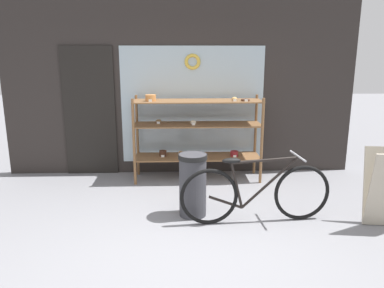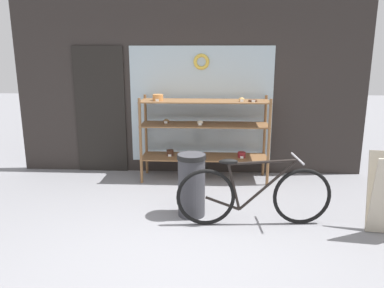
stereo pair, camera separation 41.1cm
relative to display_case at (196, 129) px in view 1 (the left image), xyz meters
name	(u,v)px [view 1 (the left image)]	position (x,y,z in m)	size (l,w,h in m)	color
ground_plane	(183,254)	(-0.25, -2.35, -0.82)	(30.00, 30.00, 0.00)	gray
storefront_facade	(178,85)	(-0.29, 0.40, 0.65)	(5.74, 0.13, 3.00)	#2D2826
display_case	(196,129)	(0.00, 0.00, 0.00)	(1.99, 0.53, 1.37)	brown
bicycle	(256,193)	(0.63, -1.63, -0.45)	(1.82, 0.46, 0.82)	black
trash_bin	(193,183)	(-0.11, -1.40, -0.40)	(0.36, 0.36, 0.79)	#38383D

